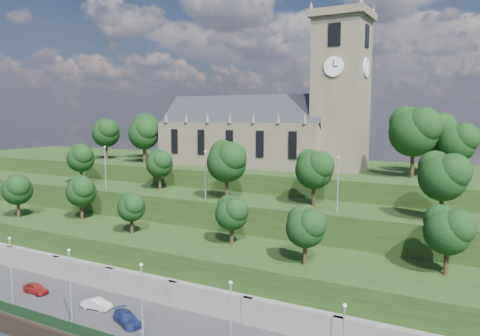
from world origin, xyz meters
The scene contains 15 objects.
promenade centered at (0.00, 6.00, 1.00)m, with size 160.00×12.00×2.00m, color #2D2D30.
fence centered at (0.00, 0.60, 2.60)m, with size 160.00×0.10×1.20m, color #163319.
retaining_wall centered at (0.00, 11.97, 2.50)m, with size 160.00×2.10×5.00m.
embankment_lower centered at (0.00, 18.00, 4.00)m, with size 160.00×12.00×8.00m, color #1B3411.
embankment_upper centered at (0.00, 29.00, 6.00)m, with size 160.00×10.00×12.00m, color #1B3411.
hilltop centered at (0.00, 50.00, 7.50)m, with size 160.00×32.00×15.00m, color #1B3411.
church centered at (0.79, 45.98, 22.52)m, with size 38.60×12.35×27.60m.
trees_lower centered at (0.89, 18.13, 12.57)m, with size 67.93×8.77×7.16m.
trees_upper centered at (5.46, 27.94, 17.39)m, with size 65.80×8.17×8.73m.
trees_hilltop centered at (2.18, 44.57, 21.53)m, with size 74.05×16.31×10.70m.
lamp_posts_promenade centered at (-2.00, 2.50, 6.70)m, with size 60.36×0.36×8.17m.
lamp_posts_upper centered at (0.00, 26.00, 16.21)m, with size 40.36×0.36×7.22m.
car_left centered at (-12.54, 6.06, 2.63)m, with size 1.50×3.73×1.27m, color maroon.
car_middle centered at (-2.23, 6.31, 2.62)m, with size 1.31×3.77×1.24m, color #A9A8AD.
car_right centered at (3.62, 5.02, 2.64)m, with size 1.79×4.41×1.28m, color navy.
Camera 1 is at (37.59, -31.06, 24.33)m, focal length 35.00 mm.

